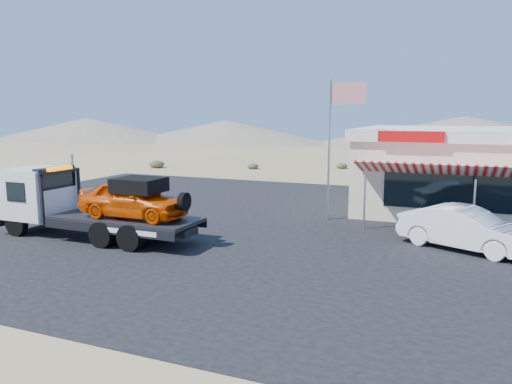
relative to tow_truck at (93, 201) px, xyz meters
The scene contains 8 objects.
ground 3.50m from the tow_truck, 38.95° to the left, with size 120.00×120.00×0.00m, color olive.
asphalt_lot 6.88m from the tow_truck, 48.14° to the left, with size 32.00×24.00×0.02m, color black.
tow_truck is the anchor object (origin of this frame).
white_sedan 13.25m from the tow_truck, 15.61° to the left, with size 1.54×4.42×1.46m, color silver.
jerky_store 17.03m from the tow_truck, 40.23° to the left, with size 10.40×9.97×3.90m.
flagpole 10.16m from the tow_truck, 41.26° to the left, with size 1.55×0.10×6.00m.
desert_scrub 16.82m from the tow_truck, 136.45° to the left, with size 25.14×31.82×0.68m.
distant_hills 57.62m from the tow_truck, 97.26° to the left, with size 126.00×48.00×4.20m.
Camera 1 is at (10.05, -16.40, 4.62)m, focal length 35.00 mm.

